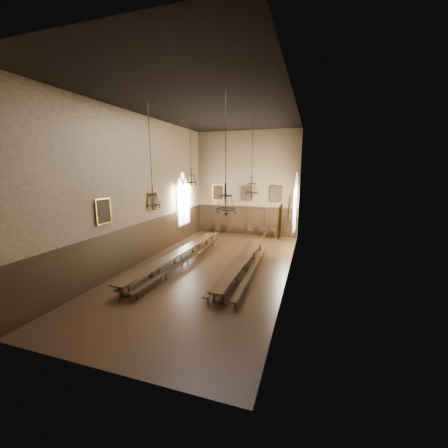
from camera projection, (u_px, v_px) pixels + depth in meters
The scene contains 32 objects.
floor at pixel (211, 267), 16.42m from camera, with size 9.00×18.00×0.02m, color black.
ceiling at pixel (209, 107), 14.65m from camera, with size 9.00×18.00×0.02m, color black.
wall_back at pixel (247, 184), 23.93m from camera, with size 9.00×0.02×9.00m, color #8A6F55.
wall_front at pixel (86, 219), 7.13m from camera, with size 9.00×0.02×9.00m, color #8A6F55.
wall_left at pixel (141, 190), 16.90m from camera, with size 0.02×18.00×9.00m, color #8A6F55.
wall_right at pixel (291, 194), 14.17m from camera, with size 0.02×18.00×9.00m, color #8A6F55.
wainscot_panelling at pixel (210, 247), 16.17m from camera, with size 9.00×18.00×2.50m, color black, non-canonical shape.
table_left at pixel (178, 258), 16.75m from camera, with size 1.21×10.68×0.83m.
table_right at pixel (243, 265), 15.74m from camera, with size 0.69×9.34×0.73m.
bench_left_outer at pixel (170, 260), 16.90m from camera, with size 0.51×10.00×0.45m.
bench_left_inner at pixel (188, 261), 16.69m from camera, with size 0.79×10.54×0.47m.
bench_right_inner at pixel (234, 264), 16.14m from camera, with size 0.49×9.63×0.43m.
bench_right_outer at pixel (254, 267), 15.70m from camera, with size 0.47×9.58×0.43m.
chair_0 at pixel (209, 230), 25.39m from camera, with size 0.42×0.42×0.90m.
chair_1 at pixel (218, 231), 25.05m from camera, with size 0.39×0.39×0.87m.
chair_2 at pixel (230, 231), 24.75m from camera, with size 0.44×0.44×0.99m.
chair_4 at pixel (249, 232), 24.26m from camera, with size 0.42×0.42×0.93m.
chair_5 at pixel (262, 233), 23.78m from camera, with size 0.50×0.50×1.00m.
chair_6 at pixel (272, 234), 23.58m from camera, with size 0.50×0.50×0.95m.
chandelier_back_left at pixel (191, 178), 18.36m from camera, with size 0.78×0.78×4.25m.
chandelier_back_right at pixel (252, 188), 17.30m from camera, with size 0.90×0.90×4.85m.
chandelier_front_left at pixel (153, 198), 14.00m from camera, with size 0.80×0.80×5.18m.
chandelier_front_right at pixel (226, 202), 12.36m from camera, with size 0.93×0.93×5.16m.
portrait_back_0 at pixel (218, 192), 24.76m from camera, with size 1.10×0.12×1.40m.
portrait_back_1 at pixel (246, 193), 23.97m from camera, with size 1.10×0.12×1.40m.
portrait_back_2 at pixel (276, 194), 23.18m from camera, with size 1.10×0.12×1.40m.
portrait_left_0 at pixel (153, 201), 17.95m from camera, with size 0.12×1.00×1.30m.
portrait_left_1 at pixel (104, 211), 13.75m from camera, with size 0.12×1.00×1.30m.
portrait_right_0 at pixel (290, 207), 15.30m from camera, with size 0.12×1.00×1.30m.
portrait_right_1 at pixel (280, 221), 11.10m from camera, with size 0.12×1.00×1.30m.
window_right at pixel (296, 203), 19.54m from camera, with size 0.20×2.20×4.60m, color white, non-canonical shape.
window_left at pixel (183, 199), 22.22m from camera, with size 0.20×2.20×4.60m, color white, non-canonical shape.
Camera 1 is at (5.58, -14.58, 5.77)m, focal length 22.00 mm.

